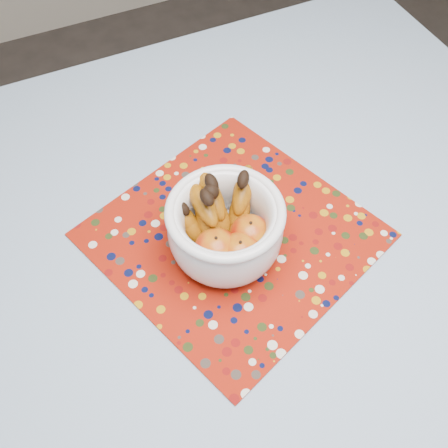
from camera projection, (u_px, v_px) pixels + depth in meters
table at (268, 289)px, 0.97m from camera, size 1.20×1.20×0.75m
tablecloth at (271, 266)px, 0.90m from camera, size 1.32×1.32×0.01m
placemat at (233, 235)px, 0.93m from camera, size 0.54×0.54×0.00m
fruit_bowl at (224, 224)px, 0.86m from camera, size 0.22×0.20×0.14m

